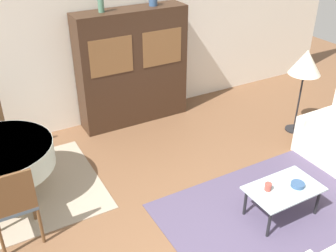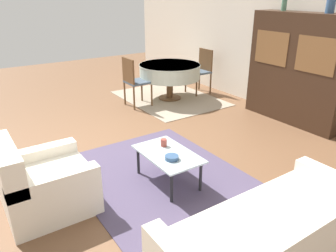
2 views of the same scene
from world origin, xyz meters
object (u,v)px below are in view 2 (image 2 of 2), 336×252
couch (281,243)px  vase_tall (285,1)px  coffee_table (168,156)px  dining_table (170,71)px  armchair (42,184)px  cup (164,143)px  dining_chair_near (134,79)px  bowl (172,158)px  vase_short (330,6)px  dining_chair_far (201,68)px  display_cabinet (298,69)px

couch → vase_tall: vase_tall is taller
coffee_table → dining_table: 3.38m
armchair → cup: 1.47m
armchair → dining_chair_near: bearing=135.4°
coffee_table → vase_tall: size_ratio=2.72×
dining_table → vase_tall: size_ratio=4.06×
couch → bowl: couch is taller
dining_table → vase_short: (2.67, 1.11, 1.36)m
dining_table → bowl: bearing=-33.8°
bowl → vase_tall: size_ratio=0.50×
dining_table → vase_short: vase_short is taller
bowl → vase_tall: vase_tall is taller
dining_table → vase_short: 3.20m
armchair → vase_short: 4.73m
armchair → cup: size_ratio=9.49×
dining_chair_near → bowl: 3.14m
cup → dining_table: bearing=144.4°
dining_table → bowl: 3.54m
dining_chair_far → bowl: (2.93, -2.83, -0.14)m
dining_chair_near → couch: bearing=-13.4°
dining_chair_far → bowl: 4.08m
display_cabinet → dining_table: 2.56m
bowl → display_cabinet: bearing=102.0°
couch → cup: couch is taller
dining_chair_far → cup: bearing=133.6°
armchair → dining_table: size_ratio=0.68×
vase_short → vase_tall: bearing=180.0°
couch → cup: (-1.86, 0.08, 0.14)m
dining_table → cup: (2.59, -1.85, -0.16)m
cup → armchair: bearing=-94.4°
couch → bowl: 1.52m
dining_chair_near → cup: dining_chair_near is taller
vase_short → dining_chair_far: bearing=-174.7°
cup → vase_tall: size_ratio=0.29×
vase_tall → vase_short: size_ratio=1.57×
coffee_table → dining_chair_near: (-2.78, 1.05, 0.21)m
vase_short → bowl: bearing=-85.2°
vase_tall → vase_short: vase_tall is taller
couch → vase_tall: (-2.61, 3.04, 1.73)m
armchair → vase_tall: 4.79m
display_cabinet → dining_chair_near: display_cabinet is taller
vase_tall → display_cabinet: bearing=-0.1°
display_cabinet → vase_short: size_ratio=9.26×
coffee_table → cup: size_ratio=9.30×
dining_table → cup: dining_table is taller
coffee_table → bowl: bearing=-18.8°
display_cabinet → dining_chair_far: size_ratio=1.91×
coffee_table → display_cabinet: size_ratio=0.46×
couch → dining_table: size_ratio=1.54×
dining_chair_near → cup: 2.77m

